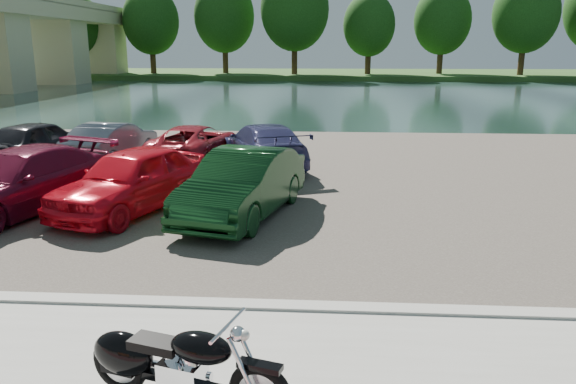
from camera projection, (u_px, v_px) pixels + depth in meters
name	position (u px, v px, depth m)	size (l,w,h in m)	color
kerb	(258.00, 308.00, 8.21)	(60.00, 0.30, 0.14)	#9C9B93
parking_lot	(293.00, 176.00, 16.92)	(60.00, 18.00, 0.04)	#443E37
river	(314.00, 96.00, 44.94)	(120.00, 40.00, 0.00)	#172A26
far_bank	(320.00, 74.00, 75.78)	(120.00, 24.00, 0.60)	#224518
far_trees	(356.00, 16.00, 67.71)	(70.25, 10.68, 12.52)	#3A2615
motorcycle	(168.00, 363.00, 5.87)	(2.28, 0.98, 1.05)	black
car_3	(19.00, 181.00, 12.93)	(2.04, 5.03, 1.46)	maroon
car_4	(132.00, 180.00, 13.01)	(1.78, 4.42, 1.50)	red
car_5	(243.00, 184.00, 12.60)	(1.58, 4.53, 1.49)	black
car_8	(38.00, 142.00, 18.33)	(1.73, 4.30, 1.46)	black
car_9	(112.00, 142.00, 18.68)	(1.42, 4.07, 1.34)	slate
car_10	(194.00, 143.00, 18.84)	(2.04, 4.43, 1.23)	maroon
car_11	(264.00, 145.00, 17.93)	(1.96, 4.81, 1.40)	navy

